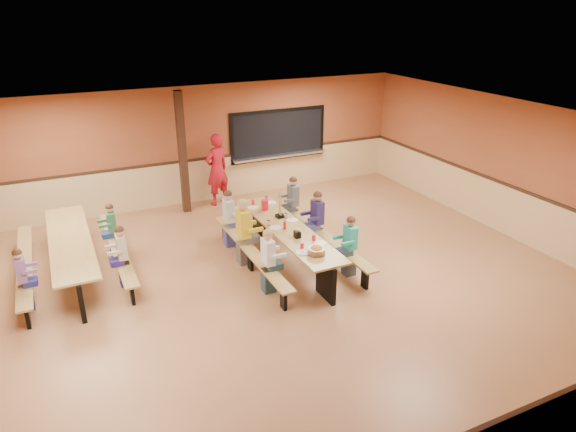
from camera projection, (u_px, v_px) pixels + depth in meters
name	position (u px, v px, depth m)	size (l,w,h in m)	color
ground	(261.00, 291.00, 9.37)	(12.00, 12.00, 0.00)	brown
room_envelope	(261.00, 257.00, 9.11)	(12.04, 10.04, 3.02)	brown
kitchen_pass_through	(278.00, 137.00, 13.96)	(2.78, 0.28, 1.38)	black
structural_post	(183.00, 153.00, 12.38)	(0.18, 0.18, 3.00)	black
cafeteria_table_main	(288.00, 238.00, 10.25)	(1.91, 3.70, 0.74)	#9F7B3F
cafeteria_table_second	(71.00, 250.00, 9.76)	(1.91, 3.70, 0.74)	#9F7B3F
seated_child_white_left	(268.00, 261.00, 9.14)	(0.37, 0.30, 1.21)	white
seated_adult_yellow	(244.00, 232.00, 10.14)	(0.44, 0.36, 1.36)	gold
seated_child_grey_left	(229.00, 219.00, 10.90)	(0.38, 0.31, 1.24)	#B0B0B0
seated_child_teal_right	(350.00, 246.00, 9.73)	(0.36, 0.30, 1.19)	teal
seated_child_navy_right	(317.00, 220.00, 10.80)	(0.39, 0.32, 1.26)	#251D4F
seated_child_char_right	(293.00, 203.00, 11.78)	(0.38, 0.31, 1.23)	#535A5E
seated_child_purple_sec	(23.00, 280.00, 8.62)	(0.33, 0.27, 1.13)	slate
seated_child_green_sec	(113.00, 231.00, 10.46)	(0.33, 0.27, 1.14)	#2E7049
seated_child_tan_sec	(123.00, 256.00, 9.36)	(0.35, 0.29, 1.18)	#B8A390
standing_woman	(217.00, 169.00, 13.08)	(0.68, 0.45, 1.87)	#A8131F
punch_pitcher	(265.00, 205.00, 11.01)	(0.16, 0.16, 0.22)	red
chip_bowl	(316.00, 250.00, 9.09)	(0.32, 0.32, 0.15)	orange
napkin_dispenser	(297.00, 234.00, 9.74)	(0.10, 0.14, 0.13)	black
condiment_mustard	(298.00, 233.00, 9.74)	(0.06, 0.06, 0.17)	yellow
condiment_ketchup	(285.00, 225.00, 10.07)	(0.06, 0.06, 0.17)	#B2140F
table_paddle	(280.00, 211.00, 10.62)	(0.16, 0.16, 0.56)	black
place_settings	(288.00, 225.00, 10.15)	(0.65, 3.30, 0.11)	beige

